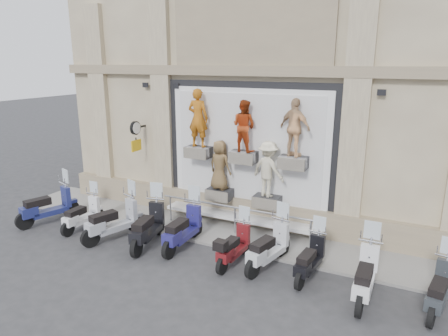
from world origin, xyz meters
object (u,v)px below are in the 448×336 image
(scooter_g, at_px, (269,239))
(scooter_h, at_px, (310,251))
(scooter_d, at_px, (148,218))
(scooter_e, at_px, (183,220))
(scooter_b, at_px, (82,208))
(guard_rail, at_px, (235,221))
(clock_sign_bracket, at_px, (136,132))
(scooter_i, at_px, (366,266))
(scooter_c, at_px, (113,212))
(scooter_a, at_px, (47,198))
(scooter_f, at_px, (234,239))
(scooter_j, at_px, (441,280))

(scooter_g, bearing_deg, scooter_h, 10.39)
(scooter_d, height_order, scooter_h, scooter_d)
(scooter_e, bearing_deg, scooter_b, -175.93)
(guard_rail, distance_m, clock_sign_bracket, 4.57)
(scooter_b, distance_m, scooter_i, 8.46)
(scooter_c, xyz_separation_m, scooter_i, (7.07, 0.01, -0.04))
(scooter_d, bearing_deg, scooter_c, 174.35)
(clock_sign_bracket, xyz_separation_m, scooter_h, (6.54, -1.89, -2.10))
(scooter_a, xyz_separation_m, scooter_i, (9.83, -0.03, -0.04))
(guard_rail, relative_size, scooter_h, 2.93)
(clock_sign_bracket, height_order, scooter_e, clock_sign_bracket)
(scooter_c, bearing_deg, scooter_f, 22.20)
(scooter_c, xyz_separation_m, scooter_e, (2.14, 0.42, -0.02))
(scooter_b, xyz_separation_m, scooter_c, (1.39, -0.16, 0.14))
(scooter_h, height_order, scooter_j, scooter_j)
(scooter_c, relative_size, scooter_i, 1.05)
(scooter_c, relative_size, scooter_f, 1.20)
(scooter_e, bearing_deg, scooter_f, -7.51)
(scooter_a, distance_m, scooter_d, 3.91)
(scooter_e, relative_size, scooter_f, 1.18)
(scooter_a, relative_size, scooter_h, 1.20)
(scooter_h, relative_size, scooter_j, 0.96)
(scooter_b, bearing_deg, scooter_j, 0.58)
(scooter_i, bearing_deg, scooter_j, 7.69)
(guard_rail, relative_size, scooter_f, 2.94)
(scooter_b, distance_m, scooter_j, 9.92)
(guard_rail, height_order, scooter_j, scooter_j)
(scooter_f, xyz_separation_m, scooter_g, (0.87, 0.21, 0.09))
(scooter_h, xyz_separation_m, scooter_j, (2.78, -0.16, 0.03))
(scooter_a, bearing_deg, scooter_c, 18.27)
(scooter_j, bearing_deg, scooter_h, -172.20)
(scooter_f, height_order, scooter_g, scooter_g)
(scooter_a, xyz_separation_m, scooter_j, (11.29, 0.17, -0.11))
(scooter_h, bearing_deg, scooter_d, -170.85)
(scooter_f, bearing_deg, scooter_d, -174.18)
(scooter_a, bearing_deg, scooter_e, 23.51)
(scooter_d, height_order, scooter_e, scooter_d)
(scooter_b, distance_m, scooter_e, 3.53)
(clock_sign_bracket, bearing_deg, scooter_i, -15.99)
(scooter_f, bearing_deg, clock_sign_bracket, 159.73)
(scooter_b, bearing_deg, scooter_a, -174.44)
(scooter_c, bearing_deg, scooter_g, 24.15)
(scooter_c, distance_m, scooter_j, 8.54)
(guard_rail, distance_m, scooter_h, 3.01)
(clock_sign_bracket, relative_size, scooter_d, 0.49)
(scooter_b, height_order, scooter_i, scooter_i)
(scooter_b, height_order, scooter_f, scooter_b)
(scooter_c, xyz_separation_m, scooter_d, (1.16, 0.11, -0.00))
(scooter_e, xyz_separation_m, scooter_h, (3.62, -0.06, -0.12))
(scooter_b, distance_m, scooter_h, 7.15)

